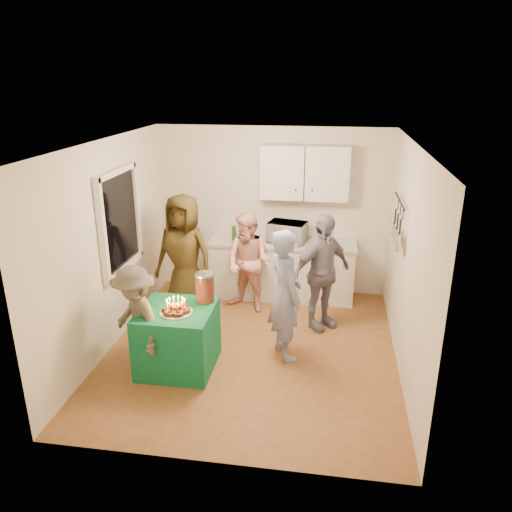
# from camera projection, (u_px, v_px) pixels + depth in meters

# --- Properties ---
(floor) EXTENTS (4.00, 4.00, 0.00)m
(floor) POSITION_uv_depth(u_px,v_px,m) (252.00, 350.00, 6.38)
(floor) COLOR brown
(floor) RESTS_ON ground
(ceiling) EXTENTS (4.00, 4.00, 0.00)m
(ceiling) POSITION_uv_depth(u_px,v_px,m) (251.00, 143.00, 5.49)
(ceiling) COLOR white
(ceiling) RESTS_ON floor
(back_wall) EXTENTS (3.60, 3.60, 0.00)m
(back_wall) POSITION_uv_depth(u_px,v_px,m) (272.00, 211.00, 7.79)
(back_wall) COLOR silver
(back_wall) RESTS_ON floor
(left_wall) EXTENTS (4.00, 4.00, 0.00)m
(left_wall) POSITION_uv_depth(u_px,v_px,m) (109.00, 247.00, 6.19)
(left_wall) COLOR silver
(left_wall) RESTS_ON floor
(right_wall) EXTENTS (4.00, 4.00, 0.00)m
(right_wall) POSITION_uv_depth(u_px,v_px,m) (407.00, 262.00, 5.67)
(right_wall) COLOR silver
(right_wall) RESTS_ON floor
(window_night) EXTENTS (0.04, 1.00, 1.20)m
(window_night) POSITION_uv_depth(u_px,v_px,m) (119.00, 221.00, 6.38)
(window_night) COLOR black
(window_night) RESTS_ON left_wall
(counter) EXTENTS (2.20, 0.58, 0.86)m
(counter) POSITION_uv_depth(u_px,v_px,m) (282.00, 271.00, 7.78)
(counter) COLOR white
(counter) RESTS_ON floor
(countertop) EXTENTS (2.24, 0.62, 0.05)m
(countertop) POSITION_uv_depth(u_px,v_px,m) (282.00, 243.00, 7.62)
(countertop) COLOR beige
(countertop) RESTS_ON counter
(upper_cabinet) EXTENTS (1.30, 0.30, 0.80)m
(upper_cabinet) POSITION_uv_depth(u_px,v_px,m) (305.00, 173.00, 7.35)
(upper_cabinet) COLOR white
(upper_cabinet) RESTS_ON back_wall
(pot_rack) EXTENTS (0.12, 1.00, 0.60)m
(pot_rack) POSITION_uv_depth(u_px,v_px,m) (396.00, 220.00, 6.23)
(pot_rack) COLOR black
(pot_rack) RESTS_ON right_wall
(microwave) EXTENTS (0.63, 0.49, 0.31)m
(microwave) POSITION_uv_depth(u_px,v_px,m) (287.00, 232.00, 7.55)
(microwave) COLOR white
(microwave) RESTS_ON countertop
(party_table) EXTENTS (0.85, 0.85, 0.76)m
(party_table) POSITION_uv_depth(u_px,v_px,m) (178.00, 338.00, 5.89)
(party_table) COLOR #0F6339
(party_table) RESTS_ON floor
(donut_cake) EXTENTS (0.38, 0.38, 0.18)m
(donut_cake) POSITION_uv_depth(u_px,v_px,m) (176.00, 306.00, 5.64)
(donut_cake) COLOR #381C0C
(donut_cake) RESTS_ON party_table
(punch_jar) EXTENTS (0.22, 0.22, 0.34)m
(punch_jar) POSITION_uv_depth(u_px,v_px,m) (205.00, 288.00, 5.90)
(punch_jar) COLOR red
(punch_jar) RESTS_ON party_table
(man_birthday) EXTENTS (0.63, 0.71, 1.64)m
(man_birthday) POSITION_uv_depth(u_px,v_px,m) (285.00, 295.00, 5.99)
(man_birthday) COLOR #7D8CB6
(man_birthday) RESTS_ON floor
(woman_back_left) EXTENTS (0.98, 0.75, 1.79)m
(woman_back_left) POSITION_uv_depth(u_px,v_px,m) (184.00, 256.00, 7.05)
(woman_back_left) COLOR brown
(woman_back_left) RESTS_ON floor
(woman_back_center) EXTENTS (0.88, 0.79, 1.48)m
(woman_back_center) POSITION_uv_depth(u_px,v_px,m) (249.00, 263.00, 7.24)
(woman_back_center) COLOR #EE7F7C
(woman_back_center) RESTS_ON floor
(woman_back_right) EXTENTS (0.97, 0.93, 1.62)m
(woman_back_right) POSITION_uv_depth(u_px,v_px,m) (321.00, 272.00, 6.70)
(woman_back_right) COLOR black
(woman_back_right) RESTS_ON floor
(child_near_left) EXTENTS (0.97, 0.95, 1.34)m
(child_near_left) POSITION_uv_depth(u_px,v_px,m) (136.00, 321.00, 5.67)
(child_near_left) COLOR #4C473D
(child_near_left) RESTS_ON floor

